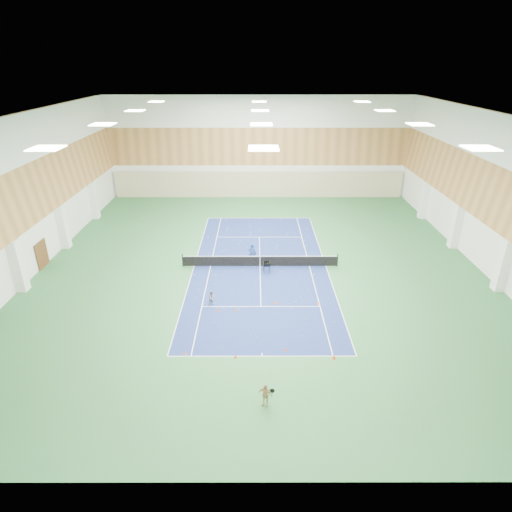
# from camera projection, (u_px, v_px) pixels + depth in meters

# --- Properties ---
(ground) EXTENTS (40.00, 40.00, 0.00)m
(ground) POSITION_uv_depth(u_px,v_px,m) (260.00, 266.00, 35.53)
(ground) COLOR #2B6535
(ground) RESTS_ON ground
(room_shell) EXTENTS (36.00, 40.00, 12.00)m
(room_shell) POSITION_uv_depth(u_px,v_px,m) (260.00, 197.00, 33.02)
(room_shell) COLOR white
(room_shell) RESTS_ON ground
(wood_cladding) EXTENTS (36.00, 40.00, 8.00)m
(wood_cladding) POSITION_uv_depth(u_px,v_px,m) (260.00, 171.00, 32.19)
(wood_cladding) COLOR #B87C44
(wood_cladding) RESTS_ON room_shell
(ceiling_light_grid) EXTENTS (21.40, 25.40, 0.06)m
(ceiling_light_grid) POSITION_uv_depth(u_px,v_px,m) (261.00, 117.00, 30.55)
(ceiling_light_grid) COLOR white
(ceiling_light_grid) RESTS_ON room_shell
(court_surface) EXTENTS (10.97, 23.77, 0.01)m
(court_surface) POSITION_uv_depth(u_px,v_px,m) (260.00, 266.00, 35.53)
(court_surface) COLOR navy
(court_surface) RESTS_ON ground
(tennis_balls_scatter) EXTENTS (10.57, 22.77, 0.07)m
(tennis_balls_scatter) POSITION_uv_depth(u_px,v_px,m) (260.00, 266.00, 35.51)
(tennis_balls_scatter) COLOR #CCDB25
(tennis_balls_scatter) RESTS_ON ground
(tennis_net) EXTENTS (12.80, 0.10, 1.10)m
(tennis_net) POSITION_uv_depth(u_px,v_px,m) (260.00, 260.00, 35.30)
(tennis_net) COLOR black
(tennis_net) RESTS_ON ground
(back_curtain) EXTENTS (35.40, 0.16, 3.20)m
(back_curtain) POSITION_uv_depth(u_px,v_px,m) (258.00, 184.00, 52.80)
(back_curtain) COLOR #C6B793
(back_curtain) RESTS_ON ground
(door_left_b) EXTENTS (0.08, 1.80, 2.20)m
(door_left_b) POSITION_uv_depth(u_px,v_px,m) (42.00, 254.00, 35.05)
(door_left_b) COLOR #593319
(door_left_b) RESTS_ON ground
(coach) EXTENTS (0.74, 0.58, 1.80)m
(coach) POSITION_uv_depth(u_px,v_px,m) (252.00, 253.00, 35.70)
(coach) COLOR navy
(coach) RESTS_ON ground
(child_court) EXTENTS (0.68, 0.68, 1.11)m
(child_court) POSITION_uv_depth(u_px,v_px,m) (212.00, 298.00, 29.71)
(child_court) COLOR gray
(child_court) RESTS_ON ground
(child_apron) EXTENTS (0.81, 0.58, 1.28)m
(child_apron) POSITION_uv_depth(u_px,v_px,m) (265.00, 395.00, 21.00)
(child_apron) COLOR tan
(child_apron) RESTS_ON ground
(ball_cart) EXTENTS (0.58, 0.58, 0.94)m
(ball_cart) POSITION_uv_depth(u_px,v_px,m) (267.00, 267.00, 34.32)
(ball_cart) COLOR black
(ball_cart) RESTS_ON ground
(cone_svc_a) EXTENTS (0.19, 0.19, 0.21)m
(cone_svc_a) POSITION_uv_depth(u_px,v_px,m) (218.00, 310.00, 29.14)
(cone_svc_a) COLOR #F4570C
(cone_svc_a) RESTS_ON ground
(cone_svc_b) EXTENTS (0.19, 0.19, 0.21)m
(cone_svc_b) POSITION_uv_depth(u_px,v_px,m) (235.00, 310.00, 29.15)
(cone_svc_b) COLOR #D75E0B
(cone_svc_b) RESTS_ON ground
(cone_svc_c) EXTENTS (0.23, 0.23, 0.25)m
(cone_svc_c) POSITION_uv_depth(u_px,v_px,m) (275.00, 302.00, 30.01)
(cone_svc_c) COLOR #F85F0D
(cone_svc_c) RESTS_ON ground
(cone_svc_d) EXTENTS (0.20, 0.20, 0.21)m
(cone_svc_d) POSITION_uv_depth(u_px,v_px,m) (318.00, 303.00, 29.94)
(cone_svc_d) COLOR #FF5E0D
(cone_svc_d) RESTS_ON ground
(cone_base_a) EXTENTS (0.18, 0.18, 0.20)m
(cone_base_a) POSITION_uv_depth(u_px,v_px,m) (185.00, 353.00, 24.86)
(cone_base_a) COLOR orange
(cone_base_a) RESTS_ON ground
(cone_base_b) EXTENTS (0.18, 0.18, 0.19)m
(cone_base_b) POSITION_uv_depth(u_px,v_px,m) (236.00, 356.00, 24.58)
(cone_base_b) COLOR #FF430D
(cone_base_b) RESTS_ON ground
(cone_base_c) EXTENTS (0.18, 0.18, 0.20)m
(cone_base_c) POSITION_uv_depth(u_px,v_px,m) (285.00, 349.00, 25.20)
(cone_base_c) COLOR #FF480D
(cone_base_c) RESTS_ON ground
(cone_base_d) EXTENTS (0.23, 0.23, 0.25)m
(cone_base_d) POSITION_uv_depth(u_px,v_px,m) (334.00, 357.00, 24.49)
(cone_base_d) COLOR #FF430D
(cone_base_d) RESTS_ON ground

